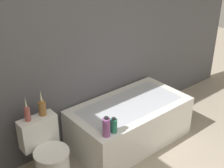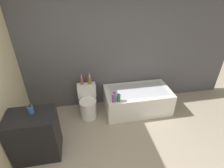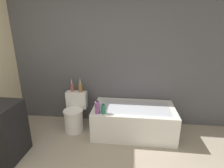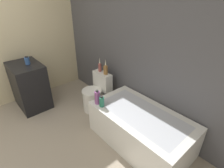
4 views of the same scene
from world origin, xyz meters
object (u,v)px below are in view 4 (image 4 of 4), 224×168
shampoo_bottle_short (102,102)px  bathtub (140,128)px  toilet (95,95)px  vase_silver (106,69)px  vase_gold (100,67)px  soap_bottle_glass (27,61)px  shampoo_bottle_tall (97,97)px

shampoo_bottle_short → bathtub: bearing=30.8°
toilet → vase_silver: 0.53m
vase_gold → shampoo_bottle_short: bearing=-36.3°
bathtub → toilet: (-1.11, 0.01, 0.04)m
vase_gold → soap_bottle_glass: bearing=-128.6°
toilet → shampoo_bottle_short: bearing=-27.3°
soap_bottle_glass → vase_gold: size_ratio=0.55×
shampoo_bottle_tall → soap_bottle_glass: bearing=-160.8°
shampoo_bottle_short → soap_bottle_glass: bearing=-161.8°
vase_gold → vase_silver: vase_silver is taller
soap_bottle_glass → shampoo_bottle_tall: 1.49m
vase_gold → shampoo_bottle_short: size_ratio=1.58×
soap_bottle_glass → vase_gold: 1.27m
bathtub → vase_gold: size_ratio=5.38×
toilet → vase_gold: size_ratio=2.58×
toilet → soap_bottle_glass: bearing=-137.6°
vase_silver → shampoo_bottle_tall: 0.68m
vase_silver → toilet: bearing=-113.3°
toilet → shampoo_bottle_short: toilet is taller
shampoo_bottle_short → shampoo_bottle_tall: bearing=-177.5°
toilet → shampoo_bottle_tall: bearing=-32.0°
toilet → vase_gold: 0.52m
bathtub → vase_silver: size_ratio=5.08×
bathtub → soap_bottle_glass: 2.22m
toilet → vase_gold: bearing=113.3°
bathtub → soap_bottle_glass: soap_bottle_glass is taller
bathtub → shampoo_bottle_tall: 0.76m
soap_bottle_glass → shampoo_bottle_tall: size_ratio=0.66×
vase_gold → shampoo_bottle_short: 0.87m
bathtub → shampoo_bottle_tall: shampoo_bottle_tall is taller
bathtub → shampoo_bottle_tall: bearing=-153.2°
bathtub → toilet: size_ratio=2.09×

